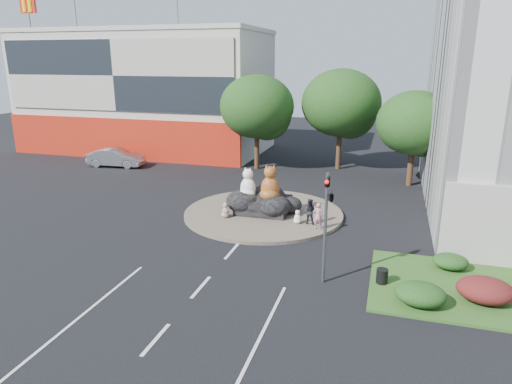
% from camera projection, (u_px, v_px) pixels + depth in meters
% --- Properties ---
extents(ground, '(120.00, 120.00, 0.00)m').
position_uv_depth(ground, '(201.00, 287.00, 19.76)').
color(ground, black).
rests_on(ground, ground).
extents(roundabout_island, '(10.00, 10.00, 0.20)m').
position_uv_depth(roundabout_island, '(263.00, 213.00, 28.93)').
color(roundabout_island, brown).
rests_on(roundabout_island, ground).
extents(rock_plinth, '(3.20, 2.60, 0.90)m').
position_uv_depth(rock_plinth, '(263.00, 205.00, 28.77)').
color(rock_plinth, black).
rests_on(rock_plinth, roundabout_island).
extents(shophouse_block, '(25.20, 12.30, 17.40)m').
position_uv_depth(shophouse_block, '(147.00, 91.00, 48.63)').
color(shophouse_block, beige).
rests_on(shophouse_block, ground).
extents(grass_verge, '(10.00, 6.00, 0.12)m').
position_uv_depth(grass_verge, '(492.00, 292.00, 19.21)').
color(grass_verge, '#23511B').
rests_on(grass_verge, ground).
extents(tree_left, '(6.46, 6.46, 8.27)m').
position_uv_depth(tree_left, '(258.00, 110.00, 39.65)').
color(tree_left, '#382314').
rests_on(tree_left, ground).
extents(tree_mid, '(6.84, 6.84, 8.76)m').
position_uv_depth(tree_mid, '(342.00, 106.00, 39.48)').
color(tree_mid, '#382314').
rests_on(tree_mid, ground).
extents(tree_right, '(5.70, 5.70, 7.30)m').
position_uv_depth(tree_right, '(415.00, 126.00, 34.41)').
color(tree_right, '#382314').
rests_on(tree_right, ground).
extents(hedge_near_green, '(2.00, 1.60, 0.90)m').
position_uv_depth(hedge_near_green, '(420.00, 294.00, 18.05)').
color(hedge_near_green, '#113613').
rests_on(hedge_near_green, grass_verge).
extents(hedge_red, '(2.20, 1.76, 0.99)m').
position_uv_depth(hedge_red, '(485.00, 290.00, 18.27)').
color(hedge_red, '#531617').
rests_on(hedge_red, grass_verge).
extents(hedge_back_green, '(1.60, 1.28, 0.72)m').
position_uv_depth(hedge_back_green, '(450.00, 261.00, 21.16)').
color(hedge_back_green, '#113613').
rests_on(hedge_back_green, grass_verge).
extents(traffic_light, '(0.44, 1.24, 5.00)m').
position_uv_depth(traffic_light, '(329.00, 205.00, 19.18)').
color(traffic_light, '#595B60').
rests_on(traffic_light, ground).
extents(street_lamp, '(2.34, 0.22, 8.06)m').
position_uv_depth(street_lamp, '(504.00, 164.00, 22.31)').
color(street_lamp, '#595B60').
rests_on(street_lamp, ground).
extents(cat_white, '(1.46, 1.37, 1.96)m').
position_uv_depth(cat_white, '(248.00, 183.00, 28.46)').
color(cat_white, white).
rests_on(cat_white, rock_plinth).
extents(cat_tabby, '(1.55, 1.41, 2.24)m').
position_uv_depth(cat_tabby, '(270.00, 182.00, 28.00)').
color(cat_tabby, '#C36B28').
rests_on(cat_tabby, rock_plinth).
extents(kitten_calico, '(0.76, 0.76, 0.96)m').
position_uv_depth(kitten_calico, '(225.00, 210.00, 27.77)').
color(kitten_calico, beige).
rests_on(kitten_calico, roundabout_island).
extents(kitten_white, '(0.55, 0.50, 0.84)m').
position_uv_depth(kitten_white, '(298.00, 216.00, 26.78)').
color(kitten_white, silver).
rests_on(kitten_white, roundabout_island).
extents(pedestrian_pink, '(0.60, 0.42, 1.56)m').
position_uv_depth(pedestrian_pink, '(318.00, 216.00, 25.77)').
color(pedestrian_pink, '#C57F8C').
rests_on(pedestrian_pink, roundabout_island).
extents(pedestrian_dark, '(0.75, 0.59, 1.51)m').
position_uv_depth(pedestrian_dark, '(309.00, 211.00, 26.62)').
color(pedestrian_dark, black).
rests_on(pedestrian_dark, roundabout_island).
extents(parked_car, '(5.31, 2.37, 1.69)m').
position_uv_depth(parked_car, '(116.00, 157.00, 41.64)').
color(parked_car, '#A7A8AE').
rests_on(parked_car, ground).
extents(litter_bin, '(0.62, 0.62, 0.65)m').
position_uv_depth(litter_bin, '(382.00, 276.00, 19.82)').
color(litter_bin, black).
rests_on(litter_bin, grass_verge).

